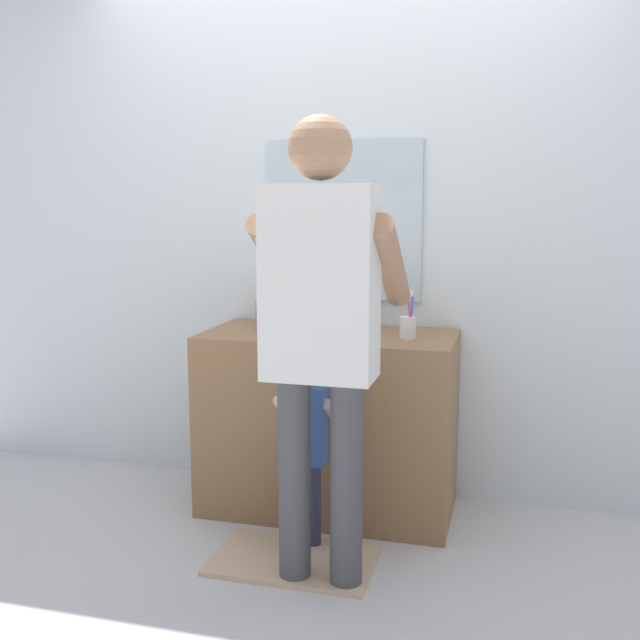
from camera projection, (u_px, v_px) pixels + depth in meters
ground_plane at (311, 535)px, 3.16m from camera, size 14.00×14.00×0.00m
back_wall at (346, 215)px, 3.53m from camera, size 4.40×0.10×2.70m
vanity_cabinet at (329, 422)px, 3.38m from camera, size 1.13×0.54×0.83m
sink_basin at (328, 322)px, 3.29m from camera, size 0.39×0.39×0.11m
faucet at (340, 309)px, 3.50m from camera, size 0.18×0.14×0.18m
toothbrush_cup at (408, 326)px, 3.19m from camera, size 0.07×0.07×0.21m
soap_bottle at (262, 315)px, 3.40m from camera, size 0.06×0.06×0.16m
bath_mat at (294, 560)px, 2.92m from camera, size 0.64×0.40×0.02m
child_toddler at (304, 436)px, 2.99m from camera, size 0.25×0.25×0.80m
adult_parent at (322, 312)px, 2.62m from camera, size 0.53×0.56×1.71m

